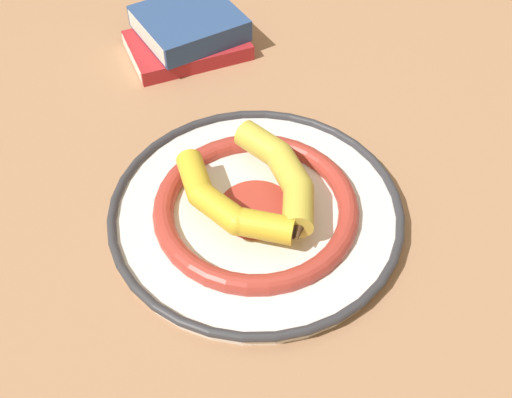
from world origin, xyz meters
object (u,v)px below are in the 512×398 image
Objects in this scene: decorative_bowl at (256,210)px; book_stack at (187,33)px; banana_b at (284,175)px; banana_a at (222,202)px.

book_stack is at bearing 10.31° from decorative_bowl.
book_stack is (0.35, 0.10, -0.02)m from banana_b.
book_stack is (0.39, 0.03, -0.02)m from banana_a.
banana_b is at bearing 72.62° from banana_a.
book_stack is at bearing 143.79° from banana_a.
banana_b is at bearing -60.58° from decorative_bowl.
decorative_bowl is 1.72× the size of book_stack.
decorative_bowl is at bearing 80.36° from book_stack.
decorative_bowl is 0.06m from banana_b.
banana_a is at bearing 98.04° from banana_b.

